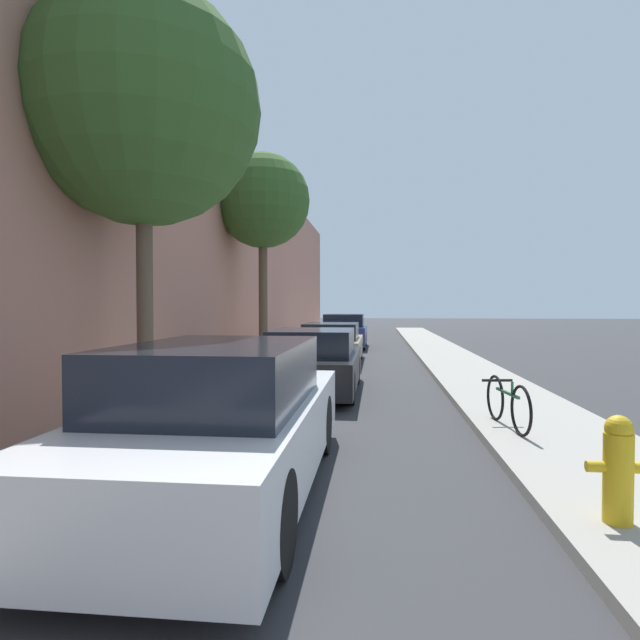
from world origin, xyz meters
The scene contains 12 objects.
ground_plane centered at (0.00, 16.00, 0.00)m, with size 120.00×120.00×0.00m, color #333335.
sidewalk_left centered at (-2.90, 16.00, 0.06)m, with size 2.00×52.00×0.12m.
sidewalk_right centered at (2.90, 16.00, 0.06)m, with size 2.00×52.00×0.12m.
building_facade_left centered at (-4.25, 16.00, 3.64)m, with size 0.70×52.00×7.28m.
parked_car_white centered at (-0.95, 6.56, 0.70)m, with size 1.77×4.69×1.47m.
parked_car_black centered at (-0.80, 12.49, 0.63)m, with size 1.83×4.21×1.32m.
parked_car_champagne centered at (-0.91, 18.16, 0.60)m, with size 1.83×4.43×1.26m.
parked_car_navy centered at (-0.88, 24.04, 0.69)m, with size 1.83×4.06×1.45m.
street_tree_near centered at (-2.97, 9.28, 4.76)m, with size 3.51×3.51×6.41m.
street_tree_far centered at (-2.89, 17.11, 4.90)m, with size 2.80×2.80×6.21m.
fire_hydrant centered at (2.39, 5.98, 0.55)m, with size 0.48×0.22×0.84m.
bicycle centered at (2.31, 9.18, 0.46)m, with size 0.44×1.63×0.67m.
Camera 1 is at (0.52, 1.70, 1.82)m, focal length 29.47 mm.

